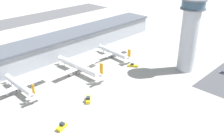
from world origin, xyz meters
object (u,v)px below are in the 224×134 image
object	(u,v)px
airplane_gate_charlie	(114,53)
car_silver_sedan	(223,73)
airplane_gate_alpha	(20,86)
airplane_gate_bravo	(80,67)
service_truck_fuel	(62,127)
service_truck_catering	(88,99)
service_truck_baggage	(133,66)
control_tower	(190,33)

from	to	relation	value
airplane_gate_charlie	car_silver_sedan	size ratio (longest dim) A/B	8.03
airplane_gate_alpha	airplane_gate_bravo	world-z (taller)	airplane_gate_bravo
airplane_gate_charlie	service_truck_fuel	world-z (taller)	airplane_gate_charlie
service_truck_catering	airplane_gate_charlie	bearing A→B (deg)	30.89
service_truck_catering	car_silver_sedan	world-z (taller)	service_truck_catering
airplane_gate_alpha	airplane_gate_charlie	xyz separation A→B (m)	(78.35, -2.83, -0.54)
airplane_gate_alpha	airplane_gate_charlie	size ratio (longest dim) A/B	1.09
airplane_gate_bravo	service_truck_baggage	world-z (taller)	airplane_gate_bravo
airplane_gate_alpha	car_silver_sedan	size ratio (longest dim) A/B	8.72
airplane_gate_bravo	service_truck_baggage	distance (m)	39.58
control_tower	car_silver_sedan	distance (m)	37.44
control_tower	service_truck_catering	distance (m)	81.80
airplane_gate_alpha	airplane_gate_bravo	distance (m)	41.60
car_silver_sedan	airplane_gate_charlie	bearing A→B (deg)	113.26
airplane_gate_charlie	car_silver_sedan	world-z (taller)	airplane_gate_charlie
airplane_gate_charlie	service_truck_baggage	world-z (taller)	airplane_gate_charlie
airplane_gate_alpha	car_silver_sedan	distance (m)	134.99
service_truck_fuel	service_truck_baggage	bearing A→B (deg)	14.59
service_truck_baggage	car_silver_sedan	xyz separation A→B (m)	(35.16, -52.28, -0.27)
airplane_gate_bravo	airplane_gate_charlie	size ratio (longest dim) A/B	1.25
service_truck_baggage	car_silver_sedan	bearing A→B (deg)	-56.07
airplane_gate_charlie	service_truck_catering	xyz separation A→B (m)	(-56.27, -33.67, -2.73)
control_tower	airplane_gate_bravo	world-z (taller)	control_tower
airplane_gate_alpha	airplane_gate_bravo	bearing A→B (deg)	-7.41
control_tower	service_truck_catering	bearing A→B (deg)	166.18
airplane_gate_alpha	service_truck_fuel	distance (m)	45.69
airplane_gate_alpha	service_truck_baggage	distance (m)	79.48
car_silver_sedan	airplane_gate_alpha	bearing A→B (deg)	144.94
airplane_gate_alpha	service_truck_fuel	xyz separation A→B (m)	(-2.57, -45.50, -3.31)
control_tower	service_truck_fuel	distance (m)	103.72
control_tower	car_silver_sedan	world-z (taller)	control_tower
service_truck_baggage	control_tower	bearing A→B (deg)	-53.56
service_truck_baggage	airplane_gate_charlie	bearing A→B (deg)	82.22
airplane_gate_bravo	service_truck_fuel	bearing A→B (deg)	-137.52
service_truck_fuel	car_silver_sedan	bearing A→B (deg)	-15.81
airplane_gate_alpha	service_truck_catering	size ratio (longest dim) A/B	5.80
control_tower	airplane_gate_alpha	bearing A→B (deg)	150.52
airplane_gate_charlie	airplane_gate_bravo	bearing A→B (deg)	-176.09
airplane_gate_charlie	car_silver_sedan	xyz separation A→B (m)	(32.10, -74.68, -3.23)
airplane_gate_charlie	service_truck_catering	size ratio (longest dim) A/B	5.34
service_truck_fuel	service_truck_baggage	size ratio (longest dim) A/B	0.82
airplane_gate_bravo	service_truck_catering	bearing A→B (deg)	-121.62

